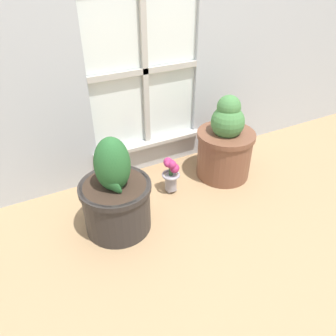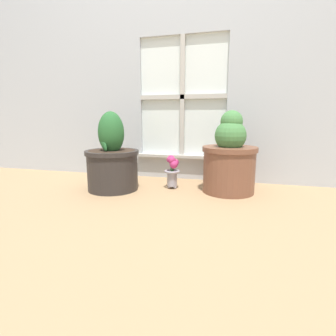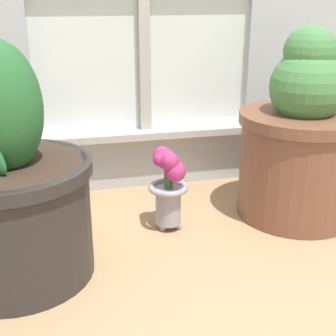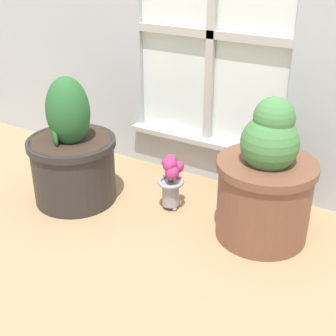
{
  "view_description": "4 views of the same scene",
  "coord_description": "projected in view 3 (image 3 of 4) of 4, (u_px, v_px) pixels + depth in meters",
  "views": [
    {
      "loc": [
        -0.8,
        -1.19,
        1.31
      ],
      "look_at": [
        -0.06,
        0.23,
        0.24
      ],
      "focal_mm": 35.0,
      "sensor_mm": 36.0,
      "label": 1
    },
    {
      "loc": [
        0.47,
        -1.55,
        0.52
      ],
      "look_at": [
        -0.02,
        0.25,
        0.16
      ],
      "focal_mm": 28.0,
      "sensor_mm": 36.0,
      "label": 2
    },
    {
      "loc": [
        -0.28,
        -0.9,
        0.65
      ],
      "look_at": [
        -0.02,
        0.22,
        0.22
      ],
      "focal_mm": 50.0,
      "sensor_mm": 36.0,
      "label": 3
    },
    {
      "loc": [
        0.88,
        -1.22,
        1.09
      ],
      "look_at": [
        0.04,
        0.21,
        0.24
      ],
      "focal_mm": 50.0,
      "sensor_mm": 36.0,
      "label": 4
    }
  ],
  "objects": [
    {
      "name": "flower_vase",
      "position": [
        169.0,
        181.0,
        1.34
      ],
      "size": [
        0.12,
        0.12,
        0.25
      ],
      "color": "#99939E",
      "rests_on": "ground_plane"
    },
    {
      "name": "potted_plant_left",
      "position": [
        11.0,
        195.0,
        1.09
      ],
      "size": [
        0.38,
        0.38,
        0.57
      ],
      "color": "#2D2826",
      "rests_on": "ground_plane"
    },
    {
      "name": "ground_plane",
      "position": [
        197.0,
        285.0,
        1.11
      ],
      "size": [
        10.0,
        10.0,
        0.0
      ],
      "primitive_type": "plane",
      "color": "tan"
    },
    {
      "name": "potted_plant_right",
      "position": [
        301.0,
        142.0,
        1.4
      ],
      "size": [
        0.38,
        0.38,
        0.57
      ],
      "color": "brown",
      "rests_on": "ground_plane"
    }
  ]
}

